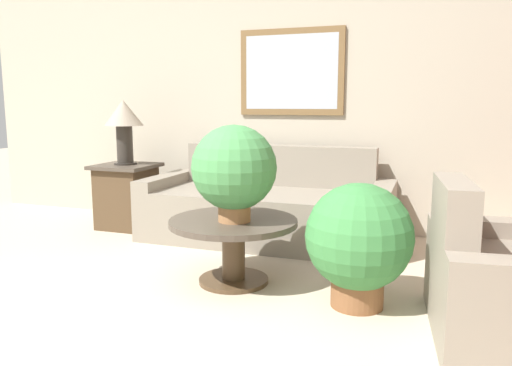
# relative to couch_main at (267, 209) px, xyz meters

# --- Properties ---
(ground_plane) EXTENTS (20.00, 20.00, 0.00)m
(ground_plane) POSITION_rel_couch_main_xyz_m (-0.06, -2.38, -0.28)
(ground_plane) COLOR #BCAD93
(wall_back) EXTENTS (7.10, 0.09, 2.60)m
(wall_back) POSITION_rel_couch_main_xyz_m (-0.06, 0.57, 1.03)
(wall_back) COLOR #B2A893
(wall_back) RESTS_ON ground_plane
(couch_main) EXTENTS (2.25, 0.95, 0.85)m
(couch_main) POSITION_rel_couch_main_xyz_m (0.00, 0.00, 0.00)
(couch_main) COLOR gray
(couch_main) RESTS_ON ground_plane
(coffee_table) EXTENTS (0.89, 0.89, 0.46)m
(coffee_table) POSITION_rel_couch_main_xyz_m (0.13, -1.17, 0.05)
(coffee_table) COLOR #4C3823
(coffee_table) RESTS_ON ground_plane
(side_table) EXTENTS (0.56, 0.56, 0.65)m
(side_table) POSITION_rel_couch_main_xyz_m (-1.49, -0.04, 0.05)
(side_table) COLOR #4C3823
(side_table) RESTS_ON ground_plane
(table_lamp) EXTENTS (0.38, 0.38, 0.64)m
(table_lamp) POSITION_rel_couch_main_xyz_m (-1.49, -0.04, 0.81)
(table_lamp) COLOR #2D2823
(table_lamp) RESTS_ON side_table
(potted_plant_on_table) EXTENTS (0.58, 0.58, 0.66)m
(potted_plant_on_table) POSITION_rel_couch_main_xyz_m (0.16, -1.22, 0.53)
(potted_plant_on_table) COLOR #9E6B42
(potted_plant_on_table) RESTS_ON coffee_table
(potted_plant_floor) EXTENTS (0.66, 0.66, 0.78)m
(potted_plant_floor) POSITION_rel_couch_main_xyz_m (1.02, -1.30, 0.14)
(potted_plant_floor) COLOR brown
(potted_plant_floor) RESTS_ON ground_plane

